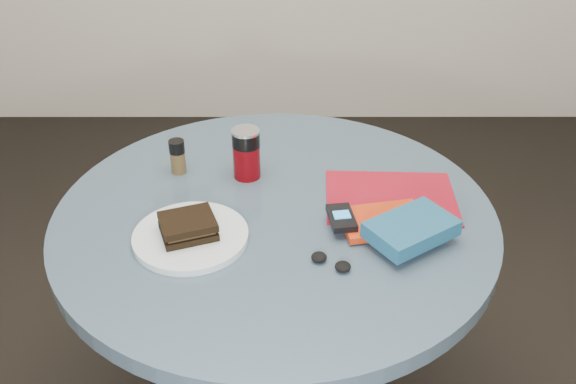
{
  "coord_description": "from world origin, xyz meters",
  "views": [
    {
      "loc": [
        0.03,
        -1.2,
        1.58
      ],
      "look_at": [
        0.03,
        0.0,
        0.8
      ],
      "focal_mm": 40.0,
      "sensor_mm": 36.0,
      "label": 1
    }
  ],
  "objects_px": {
    "plate": "(191,237)",
    "red_book": "(383,221)",
    "magazine": "(391,198)",
    "soda_can": "(246,153)",
    "pepper_grinder": "(178,156)",
    "headphones": "(331,262)",
    "sandwich": "(188,226)",
    "mp3_player": "(342,218)",
    "table": "(276,266)",
    "novel": "(411,229)"
  },
  "relations": [
    {
      "from": "novel",
      "to": "mp3_player",
      "type": "height_order",
      "value": "novel"
    },
    {
      "from": "plate",
      "to": "red_book",
      "type": "bearing_deg",
      "value": 6.92
    },
    {
      "from": "sandwich",
      "to": "headphones",
      "type": "distance_m",
      "value": 0.31
    },
    {
      "from": "table",
      "to": "headphones",
      "type": "xyz_separation_m",
      "value": [
        0.12,
        -0.19,
        0.17
      ]
    },
    {
      "from": "soda_can",
      "to": "mp3_player",
      "type": "relative_size",
      "value": 1.28
    },
    {
      "from": "plate",
      "to": "red_book",
      "type": "relative_size",
      "value": 1.35
    },
    {
      "from": "pepper_grinder",
      "to": "novel",
      "type": "height_order",
      "value": "pepper_grinder"
    },
    {
      "from": "sandwich",
      "to": "pepper_grinder",
      "type": "distance_m",
      "value": 0.29
    },
    {
      "from": "soda_can",
      "to": "red_book",
      "type": "bearing_deg",
      "value": -34.23
    },
    {
      "from": "mp3_player",
      "to": "plate",
      "type": "bearing_deg",
      "value": -172.86
    },
    {
      "from": "pepper_grinder",
      "to": "headphones",
      "type": "bearing_deg",
      "value": -45.6
    },
    {
      "from": "table",
      "to": "sandwich",
      "type": "distance_m",
      "value": 0.29
    },
    {
      "from": "plate",
      "to": "red_book",
      "type": "distance_m",
      "value": 0.42
    },
    {
      "from": "plate",
      "to": "headphones",
      "type": "relative_size",
      "value": 2.69
    },
    {
      "from": "pepper_grinder",
      "to": "magazine",
      "type": "bearing_deg",
      "value": -13.28
    },
    {
      "from": "magazine",
      "to": "novel",
      "type": "height_order",
      "value": "novel"
    },
    {
      "from": "table",
      "to": "red_book",
      "type": "bearing_deg",
      "value": -13.89
    },
    {
      "from": "mp3_player",
      "to": "headphones",
      "type": "height_order",
      "value": "mp3_player"
    },
    {
      "from": "pepper_grinder",
      "to": "mp3_player",
      "type": "distance_m",
      "value": 0.45
    },
    {
      "from": "plate",
      "to": "red_book",
      "type": "height_order",
      "value": "red_book"
    },
    {
      "from": "table",
      "to": "headphones",
      "type": "distance_m",
      "value": 0.28
    },
    {
      "from": "soda_can",
      "to": "magazine",
      "type": "xyz_separation_m",
      "value": [
        0.34,
        -0.1,
        -0.06
      ]
    },
    {
      "from": "soda_can",
      "to": "novel",
      "type": "xyz_separation_m",
      "value": [
        0.36,
        -0.27,
        -0.03
      ]
    },
    {
      "from": "red_book",
      "to": "pepper_grinder",
      "type": "bearing_deg",
      "value": 143.17
    },
    {
      "from": "pepper_grinder",
      "to": "red_book",
      "type": "height_order",
      "value": "pepper_grinder"
    },
    {
      "from": "pepper_grinder",
      "to": "headphones",
      "type": "distance_m",
      "value": 0.51
    },
    {
      "from": "sandwich",
      "to": "headphones",
      "type": "height_order",
      "value": "sandwich"
    },
    {
      "from": "mp3_player",
      "to": "magazine",
      "type": "bearing_deg",
      "value": 43.38
    },
    {
      "from": "headphones",
      "to": "magazine",
      "type": "bearing_deg",
      "value": 57.78
    },
    {
      "from": "mp3_player",
      "to": "soda_can",
      "type": "bearing_deg",
      "value": 134.64
    },
    {
      "from": "plate",
      "to": "soda_can",
      "type": "relative_size",
      "value": 1.94
    },
    {
      "from": "table",
      "to": "novel",
      "type": "xyz_separation_m",
      "value": [
        0.29,
        -0.12,
        0.2
      ]
    },
    {
      "from": "plate",
      "to": "mp3_player",
      "type": "relative_size",
      "value": 2.48
    },
    {
      "from": "magazine",
      "to": "red_book",
      "type": "bearing_deg",
      "value": -104.71
    },
    {
      "from": "red_book",
      "to": "novel",
      "type": "height_order",
      "value": "novel"
    },
    {
      "from": "sandwich",
      "to": "pepper_grinder",
      "type": "bearing_deg",
      "value": 102.36
    },
    {
      "from": "pepper_grinder",
      "to": "red_book",
      "type": "relative_size",
      "value": 0.48
    },
    {
      "from": "soda_can",
      "to": "pepper_grinder",
      "type": "bearing_deg",
      "value": 173.59
    },
    {
      "from": "sandwich",
      "to": "soda_can",
      "type": "xyz_separation_m",
      "value": [
        0.11,
        0.26,
        0.03
      ]
    },
    {
      "from": "red_book",
      "to": "plate",
      "type": "bearing_deg",
      "value": 175.61
    },
    {
      "from": "plate",
      "to": "sandwich",
      "type": "relative_size",
      "value": 1.79
    },
    {
      "from": "plate",
      "to": "mp3_player",
      "type": "distance_m",
      "value": 0.33
    },
    {
      "from": "sandwich",
      "to": "headphones",
      "type": "relative_size",
      "value": 1.51
    },
    {
      "from": "table",
      "to": "plate",
      "type": "xyz_separation_m",
      "value": [
        -0.18,
        -0.11,
        0.17
      ]
    },
    {
      "from": "soda_can",
      "to": "plate",
      "type": "bearing_deg",
      "value": -112.33
    },
    {
      "from": "magazine",
      "to": "mp3_player",
      "type": "distance_m",
      "value": 0.17
    },
    {
      "from": "sandwich",
      "to": "headphones",
      "type": "bearing_deg",
      "value": -16.11
    },
    {
      "from": "soda_can",
      "to": "mp3_player",
      "type": "distance_m",
      "value": 0.31
    },
    {
      "from": "table",
      "to": "red_book",
      "type": "relative_size",
      "value": 5.51
    },
    {
      "from": "plate",
      "to": "novel",
      "type": "height_order",
      "value": "novel"
    }
  ]
}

